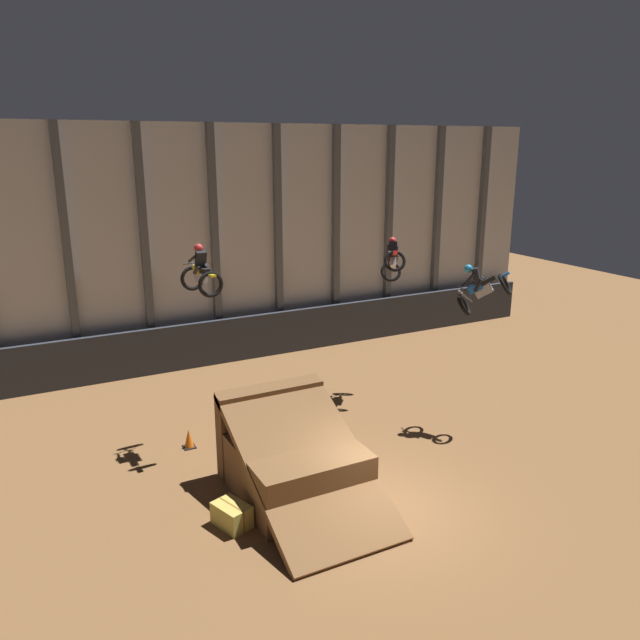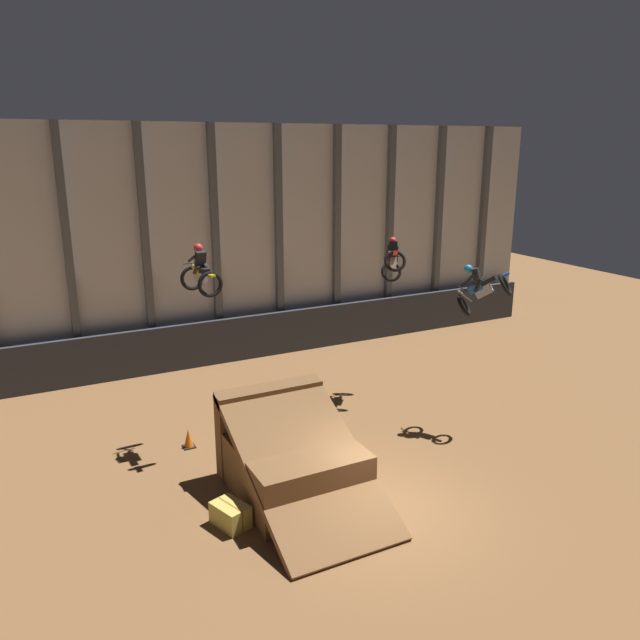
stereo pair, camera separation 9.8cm
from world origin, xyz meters
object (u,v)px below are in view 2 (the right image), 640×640
at_px(rider_bike_center_air, 393,260).
at_px(hay_bale_trackside, 230,515).
at_px(dirt_ramp, 291,458).
at_px(rider_bike_left_air, 201,273).
at_px(rider_bike_right_air, 481,288).
at_px(traffic_cone_near_ramp, 188,438).

bearing_deg(rider_bike_center_air, hay_bale_trackside, -117.74).
bearing_deg(dirt_ramp, rider_bike_left_air, 106.54).
distance_m(dirt_ramp, rider_bike_right_air, 7.82).
bearing_deg(rider_bike_right_air, rider_bike_center_air, 62.36).
xyz_separation_m(rider_bike_center_air, hay_bale_trackside, (-7.96, -5.33, -4.57)).
distance_m(dirt_ramp, rider_bike_left_air, 5.75).
xyz_separation_m(dirt_ramp, rider_bike_right_air, (6.88, 0.95, 3.61)).
bearing_deg(dirt_ramp, traffic_cone_near_ramp, 116.78).
height_order(rider_bike_right_air, hay_bale_trackside, rider_bike_right_air).
relative_size(rider_bike_left_air, hay_bale_trackside, 1.69).
height_order(dirt_ramp, rider_bike_right_air, rider_bike_right_air).
xyz_separation_m(rider_bike_left_air, rider_bike_right_air, (7.95, -2.68, -0.73)).
xyz_separation_m(traffic_cone_near_ramp, hay_bale_trackside, (-0.21, -4.35, -0.00)).
bearing_deg(traffic_cone_near_ramp, rider_bike_left_air, 12.28).
distance_m(rider_bike_right_air, hay_bale_trackside, 9.95).
xyz_separation_m(rider_bike_right_air, traffic_cone_near_ramp, (-8.63, 2.53, -4.19)).
relative_size(rider_bike_center_air, rider_bike_right_air, 1.05).
xyz_separation_m(dirt_ramp, rider_bike_center_air, (5.99, 4.45, 3.99)).
bearing_deg(rider_bike_right_air, dirt_ramp, 146.07).
bearing_deg(hay_bale_trackside, traffic_cone_near_ramp, 87.17).
xyz_separation_m(dirt_ramp, hay_bale_trackside, (-1.97, -0.87, -0.58)).
height_order(dirt_ramp, hay_bale_trackside, dirt_ramp).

